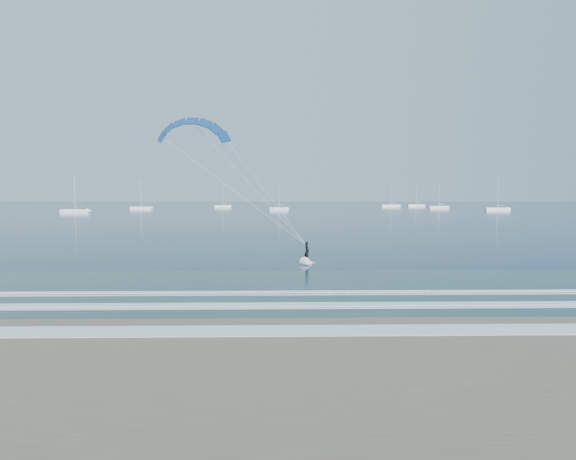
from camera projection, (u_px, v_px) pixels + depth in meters
The scene contains 11 objects.
ground at pixel (263, 330), 24.72m from camera, with size 900.00×900.00×0.00m, color #072140.
shore_bands at pixel (251, 445), 13.28m from camera, with size 600.00×53.00×0.12m.
kitesurfer_rig at pixel (250, 185), 46.13m from camera, with size 15.15×6.65×14.18m.
sailboat_0 at pixel (75, 211), 185.95m from camera, with size 10.17×2.40×13.63m.
sailboat_1 at pixel (141, 208), 228.01m from camera, with size 9.44×2.40×12.86m.
sailboat_2 at pixel (223, 206), 259.02m from camera, with size 8.21×2.40×11.14m.
sailboat_3 at pixel (279, 209), 214.39m from camera, with size 7.68×2.40×10.80m.
sailboat_4 at pixel (391, 206), 274.14m from camera, with size 9.98×2.40×13.39m.
sailboat_5 at pixel (439, 207), 240.63m from camera, with size 9.24×2.40×12.54m.
sailboat_6 at pixel (497, 209), 210.71m from camera, with size 9.98×2.40×13.35m.
sailboat_7 at pixel (416, 205), 280.95m from camera, with size 9.05×2.40×10.85m.
Camera 1 is at (0.71, -24.35, 6.53)m, focal length 32.00 mm.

